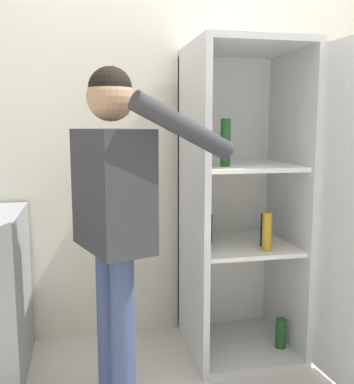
{
  "coord_description": "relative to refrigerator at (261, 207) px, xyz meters",
  "views": [
    {
      "loc": [
        -0.68,
        -1.82,
        1.34
      ],
      "look_at": [
        -0.16,
        0.61,
        0.97
      ],
      "focal_mm": 42.0,
      "sensor_mm": 36.0,
      "label": 1
    }
  ],
  "objects": [
    {
      "name": "wall_back",
      "position": [
        -0.3,
        0.46,
        0.39
      ],
      "size": [
        7.0,
        0.06,
        2.55
      ],
      "color": "silver",
      "rests_on": "ground_plane"
    },
    {
      "name": "refrigerator",
      "position": [
        0.0,
        0.0,
        0.0
      ],
      "size": [
        0.73,
        1.26,
        1.78
      ],
      "color": "silver",
      "rests_on": "ground_plane"
    },
    {
      "name": "person",
      "position": [
        -0.84,
        -0.3,
        0.12
      ],
      "size": [
        0.74,
        0.55,
        1.59
      ],
      "color": "#384770",
      "rests_on": "ground_plane"
    }
  ]
}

